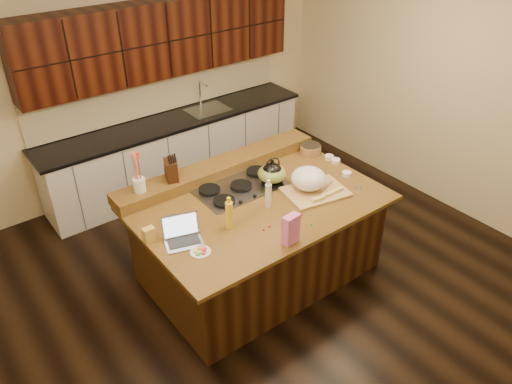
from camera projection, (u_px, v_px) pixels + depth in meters
room at (259, 163)px, 4.67m from camera, size 5.52×5.02×2.72m
island at (259, 238)px, 5.15m from camera, size 2.40×1.60×0.92m
back_ledge at (219, 168)px, 5.34m from camera, size 2.40×0.30×0.12m
cooktop at (241, 187)px, 5.10m from camera, size 0.92×0.52×0.05m
back_counter at (173, 115)px, 6.51m from camera, size 3.70×0.66×2.40m
kettle at (272, 172)px, 5.09m from camera, size 0.28×0.28×0.20m
green_bowl at (272, 174)px, 5.10m from camera, size 0.38×0.38×0.16m
laptop at (182, 235)px, 4.35m from camera, size 0.39×0.34×0.23m
oil_bottle at (229, 215)px, 4.47m from camera, size 0.07×0.07×0.27m
vinegar_bottle at (268, 196)px, 4.75m from camera, size 0.08×0.08×0.25m
wooden_tray at (310, 181)px, 5.00m from camera, size 0.69×0.56×0.25m
ramekin_a at (347, 174)px, 5.30m from camera, size 0.13×0.13×0.04m
ramekin_b at (336, 161)px, 5.54m from camera, size 0.10×0.10×0.04m
ramekin_c at (329, 157)px, 5.61m from camera, size 0.12×0.12×0.04m
strainer_bowl at (311, 150)px, 5.72m from camera, size 0.27×0.27×0.09m
kitchen_timer at (359, 186)px, 5.07m from camera, size 0.09×0.09×0.07m
pink_bag at (291, 229)px, 4.28m from camera, size 0.16×0.10×0.28m
candy_plate at (201, 252)px, 4.23m from camera, size 0.19×0.19×0.01m
package_box at (149, 235)px, 4.33m from camera, size 0.10×0.07×0.14m
utensil_crock at (139, 185)px, 4.80m from camera, size 0.13×0.13×0.14m
knife_block at (171, 170)px, 4.96m from camera, size 0.16×0.20×0.22m
gumdrop_0 at (264, 230)px, 4.49m from camera, size 0.02×0.02×0.02m
gumdrop_1 at (295, 225)px, 4.55m from camera, size 0.02×0.02×0.02m
gumdrop_2 at (287, 228)px, 4.51m from camera, size 0.02×0.02×0.02m
gumdrop_3 at (311, 225)px, 4.56m from camera, size 0.02×0.02×0.02m
gumdrop_4 at (297, 227)px, 4.53m from camera, size 0.02×0.02×0.02m
gumdrop_5 at (295, 223)px, 4.58m from camera, size 0.02×0.02×0.02m
gumdrop_6 at (302, 215)px, 4.69m from camera, size 0.02×0.02×0.02m
gumdrop_7 at (295, 219)px, 4.64m from camera, size 0.02×0.02×0.02m
gumdrop_8 at (282, 223)px, 4.57m from camera, size 0.02×0.02×0.02m
gumdrop_9 at (296, 228)px, 4.51m from camera, size 0.02×0.02×0.02m
gumdrop_10 at (270, 226)px, 4.53m from camera, size 0.02×0.02×0.02m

